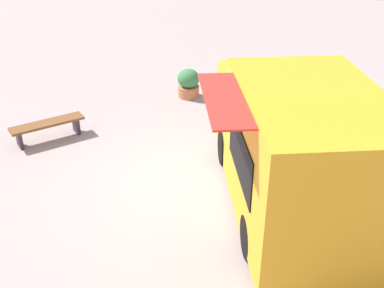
% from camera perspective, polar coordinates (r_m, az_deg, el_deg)
% --- Properties ---
extents(ground_plane, '(40.00, 40.00, 0.00)m').
position_cam_1_polar(ground_plane, '(9.16, 0.79, -5.89)').
color(ground_plane, '#A19390').
extents(food_truck, '(3.49, 5.43, 2.54)m').
position_cam_1_polar(food_truck, '(8.31, 12.55, -0.71)').
color(food_truck, '#F5A421').
rests_on(food_truck, ground_plane).
extents(planter_flowering_near, '(0.63, 0.63, 0.82)m').
position_cam_1_polar(planter_flowering_near, '(13.24, -0.43, 7.54)').
color(planter_flowering_near, '#BD704A').
rests_on(planter_flowering_near, ground_plane).
extents(plaza_bench, '(1.48, 1.49, 0.46)m').
position_cam_1_polar(plaza_bench, '(11.39, -17.42, 2.10)').
color(plaza_bench, brown).
rests_on(plaza_bench, ground_plane).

